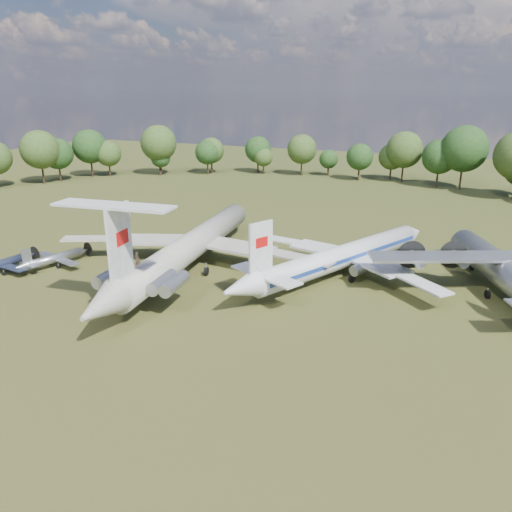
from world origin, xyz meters
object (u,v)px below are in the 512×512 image
at_px(person_on_il62, 137,260).
at_px(tu104_jet, 342,261).
at_px(small_prop_northwest, 55,260).
at_px(an12_transport, 505,277).
at_px(il62_airliner, 191,251).
at_px(small_prop_west, 0,267).

bearing_deg(person_on_il62, tu104_jet, -126.80).
xyz_separation_m(small_prop_northwest, person_on_il62, (20.74, -7.28, 5.31)).
xyz_separation_m(an12_transport, person_on_il62, (-39.09, -22.34, 3.76)).
bearing_deg(person_on_il62, an12_transport, -145.15).
bearing_deg(an12_transport, il62_airliner, 165.77).
bearing_deg(tu104_jet, person_on_il62, -107.74).
height_order(il62_airliner, small_prop_west, il62_airliner).
relative_size(an12_transport, small_prop_northwest, 2.95).
height_order(tu104_jet, person_on_il62, person_on_il62).
bearing_deg(an12_transport, small_prop_west, 172.80).
relative_size(an12_transport, person_on_il62, 20.01).
height_order(an12_transport, person_on_il62, person_on_il62).
bearing_deg(il62_airliner, small_prop_west, -159.11).
distance_m(il62_airliner, an12_transport, 41.75).
bearing_deg(small_prop_west, il62_airliner, 34.28).
relative_size(il62_airliner, an12_transport, 1.43).
bearing_deg(small_prop_west, small_prop_northwest, 53.58).
relative_size(tu104_jet, small_prop_northwest, 3.44).
relative_size(il62_airliner, small_prop_west, 4.12).
relative_size(small_prop_west, person_on_il62, 6.96).
distance_m(an12_transport, small_prop_west, 67.92).
bearing_deg(tu104_jet, il62_airliner, -139.45).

